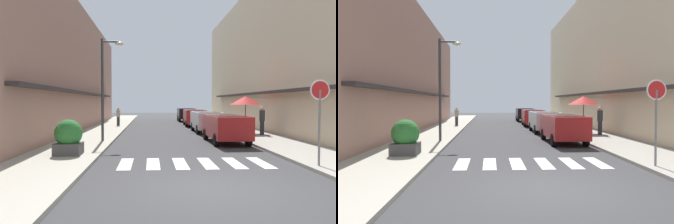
% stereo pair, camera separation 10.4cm
% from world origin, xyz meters
% --- Properties ---
extents(ground_plane, '(85.11, 85.11, 0.00)m').
position_xyz_m(ground_plane, '(0.00, 15.47, 0.00)').
color(ground_plane, '#38383A').
extents(sidewalk_left, '(3.02, 54.16, 0.12)m').
position_xyz_m(sidewalk_left, '(-5.00, 15.47, 0.06)').
color(sidewalk_left, '#ADA899').
rests_on(sidewalk_left, ground_plane).
extents(sidewalk_right, '(3.02, 54.16, 0.12)m').
position_xyz_m(sidewalk_right, '(5.00, 15.47, 0.06)').
color(sidewalk_right, '#9E998E').
rests_on(sidewalk_right, ground_plane).
extents(building_row_left, '(5.50, 36.82, 9.21)m').
position_xyz_m(building_row_left, '(-9.01, 16.41, 4.60)').
color(building_row_left, '#A87A6B').
rests_on(building_row_left, ground_plane).
extents(building_row_right, '(5.50, 36.82, 11.37)m').
position_xyz_m(building_row_right, '(9.01, 16.41, 5.68)').
color(building_row_right, beige).
rests_on(building_row_right, ground_plane).
extents(crosswalk, '(5.20, 2.20, 0.01)m').
position_xyz_m(crosswalk, '(-0.00, 3.36, 0.01)').
color(crosswalk, silver).
rests_on(crosswalk, ground_plane).
extents(parked_car_near, '(1.84, 4.39, 1.47)m').
position_xyz_m(parked_car_near, '(2.44, 9.10, 0.92)').
color(parked_car_near, maroon).
rests_on(parked_car_near, ground_plane).
extents(parked_car_mid, '(1.83, 4.34, 1.47)m').
position_xyz_m(parked_car_mid, '(2.44, 15.08, 0.92)').
color(parked_car_mid, silver).
rests_on(parked_car_mid, ground_plane).
extents(parked_car_far, '(1.94, 4.52, 1.47)m').
position_xyz_m(parked_car_far, '(2.44, 21.58, 0.92)').
color(parked_car_far, maroon).
rests_on(parked_car_far, ground_plane).
extents(parked_car_distant, '(1.87, 3.94, 1.47)m').
position_xyz_m(parked_car_distant, '(2.44, 28.54, 0.92)').
color(parked_car_distant, black).
rests_on(parked_car_distant, ground_plane).
extents(round_street_sign, '(0.65, 0.07, 2.75)m').
position_xyz_m(round_street_sign, '(3.86, 2.15, 2.22)').
color(round_street_sign, slate).
rests_on(round_street_sign, sidewalk_right).
extents(street_lamp, '(1.19, 0.28, 5.35)m').
position_xyz_m(street_lamp, '(-3.85, 9.45, 3.39)').
color(street_lamp, '#38383D').
rests_on(street_lamp, sidewalk_left).
extents(cafe_umbrella, '(2.04, 2.04, 2.42)m').
position_xyz_m(cafe_umbrella, '(4.73, 13.33, 2.25)').
color(cafe_umbrella, '#262626').
rests_on(cafe_umbrella, sidewalk_right).
extents(planter_corner, '(1.07, 1.07, 1.36)m').
position_xyz_m(planter_corner, '(-4.69, 4.86, 0.79)').
color(planter_corner, '#4C4C4C').
rests_on(planter_corner, sidewalk_left).
extents(pedestrian_walking_near, '(0.34, 0.34, 1.76)m').
position_xyz_m(pedestrian_walking_near, '(5.39, 12.00, 1.05)').
color(pedestrian_walking_near, '#282B33').
rests_on(pedestrian_walking_near, sidewalk_right).
extents(pedestrian_walking_far, '(0.34, 0.34, 1.56)m').
position_xyz_m(pedestrian_walking_far, '(-4.31, 20.68, 0.94)').
color(pedestrian_walking_far, '#282B33').
rests_on(pedestrian_walking_far, sidewalk_left).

